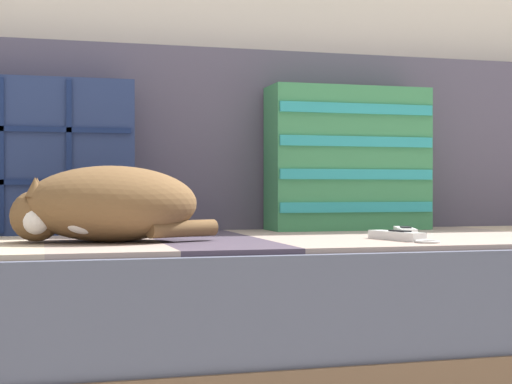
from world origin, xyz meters
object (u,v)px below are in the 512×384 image
(game_remote_near, at_px, (399,236))
(game_remote_far, at_px, (405,232))
(sleeping_cat, at_px, (104,205))
(couch, at_px, (298,324))
(throw_pillow_quilted, at_px, (36,157))
(throw_pillow_striped, at_px, (348,159))

(game_remote_near, distance_m, game_remote_far, 0.16)
(sleeping_cat, distance_m, game_remote_near, 0.61)
(couch, xyz_separation_m, throw_pillow_quilted, (-0.58, 0.20, 0.39))
(couch, distance_m, sleeping_cat, 0.54)
(throw_pillow_striped, xyz_separation_m, sleeping_cat, (-0.65, -0.32, -0.11))
(throw_pillow_striped, relative_size, sleeping_cat, 1.02)
(couch, relative_size, sleeping_cat, 5.23)
(throw_pillow_striped, height_order, game_remote_far, throw_pillow_striped)
(throw_pillow_striped, bearing_deg, couch, -135.60)
(throw_pillow_striped, height_order, sleeping_cat, throw_pillow_striped)
(throw_pillow_quilted, xyz_separation_m, throw_pillow_striped, (0.79, -0.00, 0.00))
(couch, bearing_deg, sleeping_cat, -165.63)
(throw_pillow_quilted, xyz_separation_m, game_remote_far, (0.81, -0.28, -0.17))
(throw_pillow_quilted, xyz_separation_m, sleeping_cat, (0.13, -0.32, -0.11))
(sleeping_cat, relative_size, game_remote_far, 1.99)
(couch, bearing_deg, throw_pillow_striped, 44.40)
(game_remote_far, bearing_deg, throw_pillow_striped, 95.64)
(game_remote_far, bearing_deg, game_remote_near, -120.84)
(throw_pillow_striped, height_order, game_remote_near, throw_pillow_striped)
(sleeping_cat, xyz_separation_m, game_remote_far, (0.68, 0.04, -0.06))
(throw_pillow_striped, distance_m, sleeping_cat, 0.73)
(sleeping_cat, height_order, game_remote_far, sleeping_cat)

